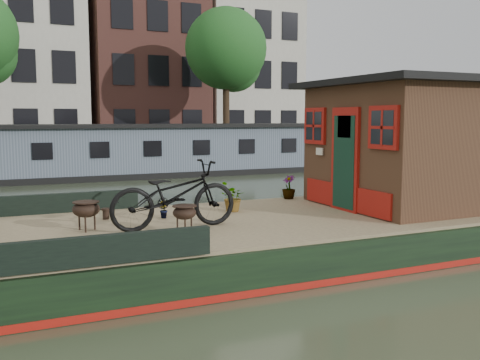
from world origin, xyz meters
name	(u,v)px	position (x,y,z in m)	size (l,w,h in m)	color
ground	(324,247)	(0.00, 0.00, 0.00)	(120.00, 120.00, 0.00)	#303A24
houseboat_hull	(259,239)	(-1.33, 0.00, 0.27)	(14.01, 4.02, 0.60)	black
houseboat_deck	(325,213)	(0.00, 0.00, 0.62)	(11.80, 3.80, 0.05)	#9D8B61
bow_bulwark	(26,225)	(-5.07, 0.00, 0.82)	(3.00, 4.00, 0.35)	black
cabin	(420,143)	(2.19, 0.00, 1.88)	(4.00, 3.50, 2.42)	black
bicycle	(174,195)	(-2.94, -0.28, 1.18)	(0.70, 2.01, 1.05)	black
potted_plant_b	(163,209)	(-2.85, 0.65, 0.80)	(0.16, 0.13, 0.30)	maroon
potted_plant_c	(232,197)	(-1.52, 0.74, 0.92)	(0.48, 0.42, 0.53)	#A1492E
potted_plant_d	(289,187)	(0.20, 1.70, 0.90)	(0.28, 0.28, 0.50)	#9D532A
brazier_front	(185,219)	(-2.89, -0.64, 0.86)	(0.38, 0.38, 0.41)	black
brazier_rear	(86,216)	(-4.21, 0.11, 0.88)	(0.42, 0.42, 0.45)	black
bollard_port	(106,214)	(-3.77, 0.92, 0.74)	(0.16, 0.16, 0.19)	black
far_houseboat	(140,152)	(0.00, 14.00, 0.97)	(20.40, 4.40, 2.11)	slate
quay	(111,155)	(0.00, 20.50, 0.45)	(60.00, 6.00, 0.90)	#47443F
townhouse_row	(89,31)	(0.15, 27.50, 7.90)	(27.25, 8.00, 16.50)	brown
tree_right	(228,53)	(6.14, 19.07, 5.89)	(4.40, 4.40, 7.40)	#332316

